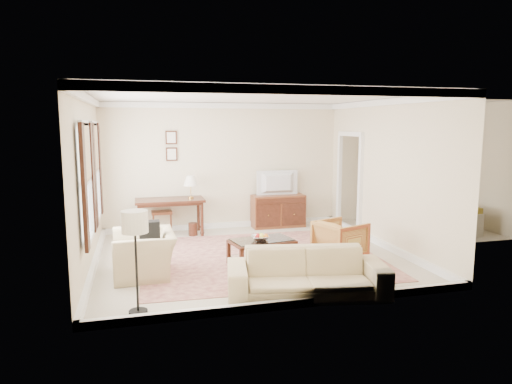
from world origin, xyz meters
name	(u,v)px	position (x,y,z in m)	size (l,w,h in m)	color
room_shell	(249,121)	(0.00, 0.00, 2.47)	(5.51, 5.01, 2.91)	beige
annex_bedroom	(425,214)	(4.49, 1.15, 0.34)	(3.00, 2.70, 2.90)	beige
window_front	(86,182)	(-2.70, -0.70, 1.55)	(0.12, 1.56, 1.80)	#CCB284
window_rear	(95,172)	(-2.70, 0.90, 1.55)	(0.12, 1.56, 1.80)	#CCB284
doorway	(349,184)	(2.71, 1.50, 1.08)	(0.10, 1.12, 2.25)	white
rug	(260,257)	(0.18, -0.11, 0.01)	(4.20, 3.60, 0.01)	maroon
writing_desk	(170,204)	(-1.29, 2.03, 0.70)	(1.47, 0.74, 0.80)	#4F2416
desk_chair	(161,209)	(-1.45, 2.38, 0.53)	(0.45, 0.45, 1.05)	brown
desk_lamp	(191,187)	(-0.82, 2.03, 1.05)	(0.32, 0.32, 0.50)	silver
framed_prints	(171,146)	(-1.19, 2.47, 1.94)	(0.25, 0.04, 0.68)	#4F2416
sideboard	(278,211)	(1.25, 2.23, 0.38)	(1.24, 0.48, 0.76)	brown
tv	(279,175)	(1.25, 2.21, 1.24)	(0.95, 0.55, 0.12)	black
coffee_table	(262,245)	(0.08, -0.54, 0.35)	(1.17, 0.81, 0.45)	#4F2416
fruit_bowl	(260,237)	(0.04, -0.59, 0.51)	(0.42, 0.42, 0.10)	silver
book_a	(255,255)	(-0.02, -0.51, 0.18)	(0.28, 0.04, 0.38)	brown
book_b	(271,255)	(0.24, -0.58, 0.17)	(0.28, 0.03, 0.38)	brown
striped_armchair	(340,238)	(1.54, -0.57, 0.39)	(0.75, 0.71, 0.78)	brown
club_armchair	(144,246)	(-1.89, -0.60, 0.48)	(1.09, 0.71, 0.96)	tan
backpack	(150,231)	(-1.80, -0.62, 0.73)	(0.32, 0.22, 0.40)	black
sofa	(307,266)	(0.32, -2.08, 0.44)	(2.24, 0.65, 0.87)	tan
floor_lamp	(135,229)	(-2.01, -2.12, 1.11)	(0.33, 0.33, 1.34)	black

